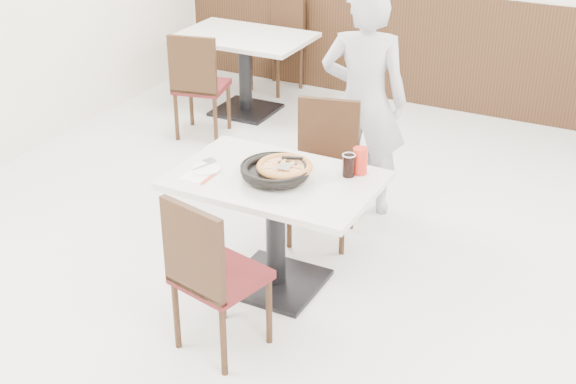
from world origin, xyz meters
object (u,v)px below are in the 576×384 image
at_px(main_table, 276,233).
at_px(chair_near, 221,273).
at_px(side_plate, 206,169).
at_px(pizza, 285,169).
at_px(bg_chair_left_far, 276,44).
at_px(pizza_pan, 275,173).
at_px(diner_person, 364,102).
at_px(bg_chair_left_near, 202,84).
at_px(chair_far, 322,176).
at_px(cola_glass, 349,166).
at_px(bg_table_left, 245,74).
at_px(red_cup, 360,161).

height_order(main_table, chair_near, chair_near).
distance_m(main_table, side_plate, 0.57).
distance_m(pizza, bg_chair_left_far, 3.63).
bearing_deg(pizza_pan, diner_person, 87.28).
bearing_deg(bg_chair_left_near, chair_far, -47.08).
distance_m(pizza, side_plate, 0.48).
xyz_separation_m(side_plate, cola_glass, (0.79, 0.32, 0.06)).
relative_size(cola_glass, diner_person, 0.08).
relative_size(chair_far, bg_table_left, 0.79).
height_order(chair_far, bg_chair_left_near, same).
bearing_deg(bg_table_left, pizza, -55.69).
bearing_deg(pizza_pan, chair_near, -89.27).
xyz_separation_m(main_table, red_cup, (0.42, 0.28, 0.45)).
relative_size(cola_glass, bg_chair_left_far, 0.14).
height_order(pizza, red_cup, red_cup).
height_order(pizza, bg_chair_left_near, bg_chair_left_near).
height_order(pizza, cola_glass, cola_glass).
xyz_separation_m(chair_near, bg_chair_left_near, (-1.73, 2.51, 0.00)).
bearing_deg(main_table, diner_person, 86.58).
xyz_separation_m(chair_near, red_cup, (0.40, 0.95, 0.35)).
bearing_deg(pizza, cola_glass, 32.16).
bearing_deg(bg_chair_left_far, pizza_pan, 130.68).
xyz_separation_m(chair_near, bg_chair_left_far, (-1.70, 3.85, 0.00)).
relative_size(pizza, side_plate, 1.67).
bearing_deg(bg_chair_left_near, pizza_pan, -59.74).
height_order(chair_near, bg_chair_left_near, same).
bearing_deg(diner_person, pizza, 73.48).
bearing_deg(pizza_pan, bg_table_left, 123.25).
bearing_deg(side_plate, pizza_pan, 10.89).
relative_size(pizza, red_cup, 1.79).
height_order(diner_person, bg_chair_left_far, diner_person).
xyz_separation_m(red_cup, bg_chair_left_near, (-2.12, 1.57, -0.35)).
relative_size(red_cup, bg_chair_left_near, 0.17).
height_order(chair_far, pizza, chair_far).
xyz_separation_m(main_table, bg_chair_left_near, (-1.70, 1.84, 0.10)).
bearing_deg(red_cup, chair_near, -112.84).
distance_m(chair_far, bg_table_left, 2.47).
distance_m(main_table, bg_table_left, 2.99).
bearing_deg(pizza, bg_chair_left_near, 133.83).
distance_m(pizza_pan, bg_table_left, 3.05).
bearing_deg(cola_glass, main_table, -150.49).
distance_m(chair_far, bg_chair_left_far, 3.04).
relative_size(chair_near, pizza_pan, 2.41).
xyz_separation_m(main_table, pizza, (0.06, 0.01, 0.44)).
distance_m(pizza_pan, cola_glass, 0.43).
xyz_separation_m(main_table, chair_near, (0.02, -0.67, 0.10)).
height_order(main_table, cola_glass, cola_glass).
height_order(side_plate, bg_table_left, side_plate).
xyz_separation_m(chair_near, cola_glass, (0.35, 0.88, 0.34)).
xyz_separation_m(chair_far, bg_chair_left_far, (-1.68, 2.53, 0.00)).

